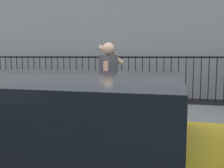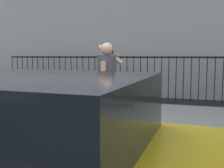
{
  "view_description": "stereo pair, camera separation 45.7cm",
  "coord_description": "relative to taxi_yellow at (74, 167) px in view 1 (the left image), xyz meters",
  "views": [
    {
      "loc": [
        1.09,
        -3.59,
        1.61
      ],
      "look_at": [
        0.02,
        1.22,
        1.07
      ],
      "focal_mm": 41.68,
      "sensor_mm": 36.0,
      "label": 1
    },
    {
      "loc": [
        1.53,
        -3.47,
        1.61
      ],
      "look_at": [
        0.02,
        1.22,
        1.07
      ],
      "focal_mm": 41.68,
      "sensor_mm": 36.0,
      "label": 2
    }
  ],
  "objects": [
    {
      "name": "ground_plane",
      "position": [
        -0.35,
        1.67,
        -0.7
      ],
      "size": [
        60.0,
        60.0,
        0.0
      ],
      "primitive_type": "plane",
      "color": "black"
    },
    {
      "name": "sidewalk",
      "position": [
        -0.35,
        3.87,
        -0.63
      ],
      "size": [
        28.0,
        4.4,
        0.15
      ],
      "primitive_type": "cube",
      "color": "#9E9B93",
      "rests_on": "ground"
    },
    {
      "name": "iron_fence",
      "position": [
        -0.35,
        7.57,
        0.32
      ],
      "size": [
        12.03,
        0.04,
        1.6
      ],
      "color": "black",
      "rests_on": "ground"
    },
    {
      "name": "taxi_yellow",
      "position": [
        0.0,
        0.0,
        0.0
      ],
      "size": [
        4.26,
        1.98,
        1.45
      ],
      "color": "yellow",
      "rests_on": "ground"
    },
    {
      "name": "pedestrian_on_phone",
      "position": [
        -0.32,
        2.57,
        0.43
      ],
      "size": [
        0.49,
        0.65,
        1.69
      ],
      "color": "tan",
      "rests_on": "sidewalk"
    }
  ]
}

